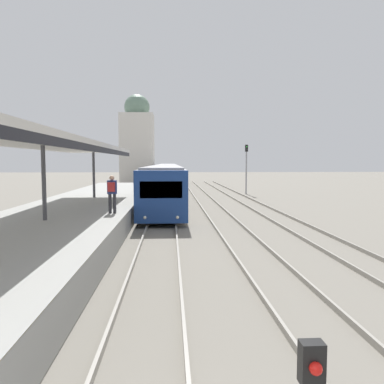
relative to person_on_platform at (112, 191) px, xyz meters
name	(u,v)px	position (x,y,z in m)	size (l,w,h in m)	color
platform_canopy	(44,143)	(-2.25, -1.84, 1.97)	(4.00, 23.39, 3.08)	beige
person_on_platform	(112,191)	(0.00, 0.00, 0.00)	(0.40, 0.40, 1.66)	#2D2D33
train_near	(167,176)	(2.10, 26.13, -0.35)	(2.66, 48.97, 2.97)	navy
signal_mast_far	(246,163)	(10.23, 21.11, 1.16)	(0.28, 0.29, 5.02)	gray
distant_domed_building	(137,142)	(-2.46, 40.88, 4.33)	(4.94, 4.94, 13.38)	silver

